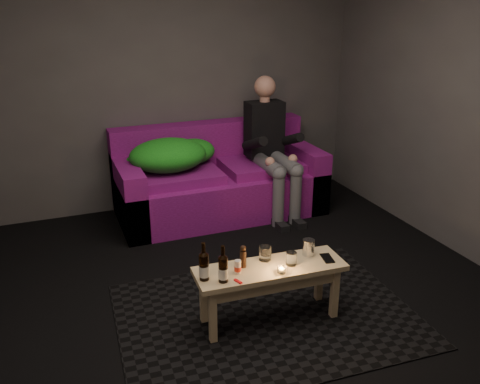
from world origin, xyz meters
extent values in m
plane|color=black|center=(0.00, 0.00, 0.00)|extent=(4.50, 4.50, 0.00)
plane|color=#484648|center=(0.00, 2.25, 1.30)|extent=(4.00, 0.00, 4.00)
cube|color=black|center=(0.02, -0.11, 0.00)|extent=(2.13, 1.60, 0.01)
cube|color=#700F5D|center=(0.34, 1.77, 0.22)|extent=(2.08, 0.94, 0.44)
cube|color=#700F5D|center=(0.34, 2.12, 0.67)|extent=(2.08, 0.23, 0.46)
cube|color=#700F5D|center=(-0.60, 1.77, 0.32)|extent=(0.21, 0.94, 0.65)
cube|color=#700F5D|center=(1.28, 1.77, 0.32)|extent=(0.21, 0.94, 0.65)
cube|color=#700F5D|center=(-0.10, 1.72, 0.48)|extent=(0.78, 0.62, 0.10)
cube|color=#700F5D|center=(0.78, 1.72, 0.48)|extent=(0.78, 0.62, 0.10)
ellipsoid|color=#15771C|center=(-0.19, 1.77, 0.69)|extent=(0.75, 0.58, 0.31)
ellipsoid|color=#15771C|center=(0.10, 1.92, 0.66)|extent=(0.46, 0.37, 0.25)
ellipsoid|color=#15771C|center=(-0.42, 1.89, 0.61)|extent=(0.33, 0.27, 0.17)
cube|color=black|center=(0.86, 1.82, 0.84)|extent=(0.37, 0.23, 0.57)
sphere|color=tan|center=(0.86, 1.82, 1.28)|extent=(0.22, 0.22, 0.22)
cylinder|color=#565761|center=(0.76, 1.50, 0.55)|extent=(0.15, 0.52, 0.15)
cylinder|color=#565761|center=(0.95, 1.50, 0.55)|extent=(0.15, 0.52, 0.15)
cylinder|color=#565761|center=(0.76, 1.25, 0.27)|extent=(0.11, 0.11, 0.53)
cylinder|color=#565761|center=(0.95, 1.25, 0.27)|extent=(0.11, 0.11, 0.53)
cube|color=black|center=(0.76, 1.19, 0.03)|extent=(0.09, 0.23, 0.06)
cube|color=black|center=(0.95, 1.19, 0.03)|extent=(0.09, 0.23, 0.06)
cube|color=tan|center=(0.02, -0.16, 0.40)|extent=(1.04, 0.38, 0.04)
cube|color=tan|center=(0.02, -0.16, 0.34)|extent=(0.91, 0.30, 0.09)
cube|color=tan|center=(-0.42, -0.26, 0.19)|extent=(0.05, 0.05, 0.38)
cube|color=tan|center=(-0.41, -0.02, 0.19)|extent=(0.05, 0.05, 0.38)
cube|color=tan|center=(0.46, -0.30, 0.19)|extent=(0.05, 0.05, 0.38)
cube|color=tan|center=(0.47, -0.07, 0.19)|extent=(0.05, 0.05, 0.38)
cylinder|color=black|center=(-0.44, -0.16, 0.51)|extent=(0.06, 0.06, 0.18)
cylinder|color=white|center=(-0.44, -0.16, 0.48)|extent=(0.07, 0.07, 0.07)
cone|color=black|center=(-0.44, -0.16, 0.61)|extent=(0.06, 0.06, 0.03)
cylinder|color=black|center=(-0.44, -0.16, 0.64)|extent=(0.02, 0.02, 0.08)
cylinder|color=black|center=(-0.34, -0.23, 0.51)|extent=(0.06, 0.06, 0.17)
cylinder|color=white|center=(-0.34, -0.23, 0.48)|extent=(0.06, 0.06, 0.07)
cone|color=black|center=(-0.34, -0.23, 0.60)|extent=(0.06, 0.06, 0.03)
cylinder|color=black|center=(-0.34, -0.23, 0.63)|extent=(0.02, 0.02, 0.08)
cylinder|color=silver|center=(-0.21, -0.16, 0.47)|extent=(0.05, 0.05, 0.09)
cylinder|color=black|center=(-0.15, -0.10, 0.48)|extent=(0.05, 0.05, 0.12)
cylinder|color=white|center=(0.03, -0.06, 0.47)|extent=(0.09, 0.09, 0.10)
cylinder|color=white|center=(0.06, -0.27, 0.44)|extent=(0.06, 0.06, 0.04)
sphere|color=orange|center=(0.06, -0.27, 0.45)|extent=(0.02, 0.02, 0.02)
cylinder|color=white|center=(0.17, -0.19, 0.47)|extent=(0.08, 0.08, 0.09)
cylinder|color=silver|center=(0.34, -0.11, 0.48)|extent=(0.10, 0.10, 0.12)
cube|color=black|center=(0.44, -0.21, 0.42)|extent=(0.09, 0.15, 0.01)
cube|color=red|center=(-0.25, -0.27, 0.43)|extent=(0.04, 0.07, 0.01)
camera|label=1|loc=(-1.27, -2.89, 2.10)|focal=38.00mm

